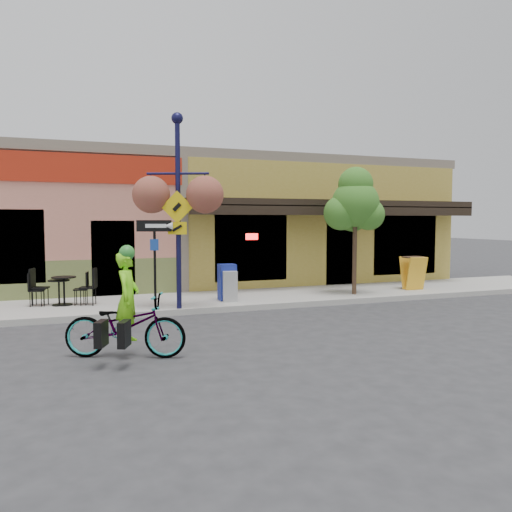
{
  "coord_description": "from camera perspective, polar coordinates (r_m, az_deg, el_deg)",
  "views": [
    {
      "loc": [
        -4.07,
        -11.35,
        2.28
      ],
      "look_at": [
        0.28,
        0.5,
        1.4
      ],
      "focal_mm": 35.0,
      "sensor_mm": 36.0,
      "label": 1
    }
  ],
  "objects": [
    {
      "name": "one_way_sign",
      "position": [
        12.19,
        -11.48,
        -1.04
      ],
      "size": [
        0.84,
        0.4,
        2.16
      ],
      "primitive_type": null,
      "rotation": [
        0.0,
        0.0,
        -0.28
      ],
      "color": "black",
      "rests_on": "sidewalk"
    },
    {
      "name": "bicycle",
      "position": [
        8.69,
        -14.72,
        -7.73
      ],
      "size": [
        2.16,
        1.43,
        1.07
      ],
      "primitive_type": "imported",
      "rotation": [
        0.0,
        0.0,
        1.18
      ],
      "color": "maroon",
      "rests_on": "ground"
    },
    {
      "name": "cafe_set_left",
      "position": [
        13.59,
        -21.6,
        -3.51
      ],
      "size": [
        1.51,
        0.93,
        0.85
      ],
      "primitive_type": null,
      "rotation": [
        0.0,
        0.0,
        -0.17
      ],
      "color": "black",
      "rests_on": "sidewalk"
    },
    {
      "name": "newspaper_box_blue",
      "position": [
        13.53,
        -3.33,
        -2.99
      ],
      "size": [
        0.44,
        0.39,
        0.98
      ],
      "primitive_type": null,
      "rotation": [
        0.0,
        0.0,
        0.0
      ],
      "color": "navy",
      "rests_on": "sidewalk"
    },
    {
      "name": "cyclist_rider",
      "position": [
        8.65,
        -14.42,
        -6.23
      ],
      "size": [
        0.55,
        0.65,
        1.53
      ],
      "primitive_type": "imported",
      "rotation": [
        0.0,
        0.0,
        1.18
      ],
      "color": "#7BED18",
      "rests_on": "ground"
    },
    {
      "name": "building",
      "position": [
        19.29,
        -8.01,
        3.86
      ],
      "size": [
        18.2,
        8.2,
        4.5
      ],
      "primitive_type": null,
      "color": "tan",
      "rests_on": "ground"
    },
    {
      "name": "newspaper_box_grey",
      "position": [
        13.28,
        -3.0,
        -3.48
      ],
      "size": [
        0.44,
        0.41,
        0.81
      ],
      "primitive_type": null,
      "rotation": [
        0.0,
        0.0,
        -0.21
      ],
      "color": "#9D9D9D",
      "rests_on": "sidewalk"
    },
    {
      "name": "cafe_set_right",
      "position": [
        13.57,
        -21.09,
        -3.28
      ],
      "size": [
        1.75,
        1.2,
        0.95
      ],
      "primitive_type": null,
      "rotation": [
        0.0,
        0.0,
        -0.28
      ],
      "color": "black",
      "rests_on": "sidewalk"
    },
    {
      "name": "lamp_post",
      "position": [
        12.25,
        -8.88,
        5.06
      ],
      "size": [
        1.63,
        1.15,
        4.74
      ],
      "primitive_type": null,
      "rotation": [
        0.0,
        0.0,
        -0.4
      ],
      "color": "#121239",
      "rests_on": "sidewalk"
    },
    {
      "name": "ground",
      "position": [
        12.28,
        -0.44,
        -6.72
      ],
      "size": [
        90.0,
        90.0,
        0.0
      ],
      "primitive_type": "plane",
      "color": "#2D2D30",
      "rests_on": "ground"
    },
    {
      "name": "curb",
      "position": [
        12.77,
        -1.28,
        -5.95
      ],
      "size": [
        24.0,
        0.12,
        0.15
      ],
      "primitive_type": "cube",
      "color": "#A8A59E",
      "rests_on": "ground"
    },
    {
      "name": "sidewalk",
      "position": [
        14.14,
        -3.19,
        -4.99
      ],
      "size": [
        24.0,
        3.0,
        0.15
      ],
      "primitive_type": "cube",
      "color": "#9E9B93",
      "rests_on": "ground"
    },
    {
      "name": "street_tree",
      "position": [
        14.77,
        11.25,
        2.91
      ],
      "size": [
        1.52,
        1.52,
        3.74
      ],
      "primitive_type": null,
      "rotation": [
        0.0,
        0.0,
        -0.04
      ],
      "color": "#3D7A26",
      "rests_on": "sidewalk"
    },
    {
      "name": "sandwich_board",
      "position": [
        16.19,
        17.9,
        -1.91
      ],
      "size": [
        0.65,
        0.49,
        1.04
      ],
      "primitive_type": null,
      "rotation": [
        0.0,
        0.0,
        -0.05
      ],
      "color": "yellow",
      "rests_on": "sidewalk"
    }
  ]
}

